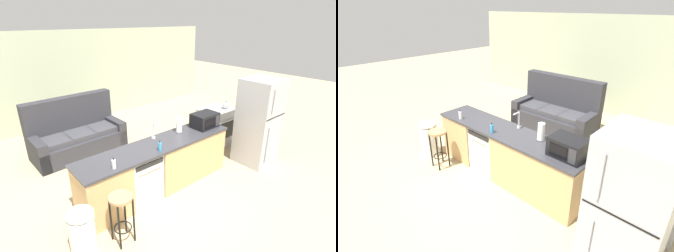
% 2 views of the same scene
% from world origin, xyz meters
% --- Properties ---
extents(ground_plane, '(24.00, 24.00, 0.00)m').
position_xyz_m(ground_plane, '(0.00, 0.00, 0.00)').
color(ground_plane, tan).
extents(wall_back, '(10.00, 0.06, 2.60)m').
position_xyz_m(wall_back, '(0.30, 4.20, 1.30)').
color(wall_back, '#A8B293').
rests_on(wall_back, ground_plane).
extents(kitchen_counter, '(2.94, 0.66, 0.90)m').
position_xyz_m(kitchen_counter, '(0.24, 0.00, 0.42)').
color(kitchen_counter, tan).
rests_on(kitchen_counter, ground_plane).
extents(dishwasher, '(0.58, 0.61, 0.84)m').
position_xyz_m(dishwasher, '(-0.25, -0.00, 0.42)').
color(dishwasher, white).
rests_on(dishwasher, ground_plane).
extents(stove_range, '(0.76, 0.68, 0.90)m').
position_xyz_m(stove_range, '(2.35, 0.55, 0.45)').
color(stove_range, '#B7B7BC').
rests_on(stove_range, ground_plane).
extents(refrigerator, '(0.72, 0.73, 1.79)m').
position_xyz_m(refrigerator, '(2.35, -0.55, 0.90)').
color(refrigerator, '#A8AAB2').
rests_on(refrigerator, ground_plane).
extents(microwave, '(0.50, 0.37, 0.28)m').
position_xyz_m(microwave, '(1.31, -0.00, 1.04)').
color(microwave, black).
rests_on(microwave, kitchen_counter).
extents(sink_faucet, '(0.07, 0.18, 0.30)m').
position_xyz_m(sink_faucet, '(0.22, 0.21, 1.03)').
color(sink_faucet, silver).
rests_on(sink_faucet, kitchen_counter).
extents(paper_towel_roll, '(0.14, 0.14, 0.28)m').
position_xyz_m(paper_towel_roll, '(0.75, 0.13, 1.04)').
color(paper_towel_roll, '#4C4C51').
rests_on(paper_towel_roll, kitchen_counter).
extents(soap_bottle, '(0.06, 0.06, 0.18)m').
position_xyz_m(soap_bottle, '(0.02, -0.21, 0.97)').
color(soap_bottle, '#338CCC').
rests_on(soap_bottle, kitchen_counter).
extents(dish_soap_bottle, '(0.06, 0.06, 0.18)m').
position_xyz_m(dish_soap_bottle, '(-0.82, -0.22, 0.97)').
color(dish_soap_bottle, silver).
rests_on(dish_soap_bottle, kitchen_counter).
extents(kettle, '(0.21, 0.17, 0.19)m').
position_xyz_m(kettle, '(2.52, 0.42, 0.99)').
color(kettle, '#B2B2B7').
rests_on(kettle, stove_range).
extents(bar_stool, '(0.32, 0.32, 0.74)m').
position_xyz_m(bar_stool, '(-0.98, -0.63, 0.54)').
color(bar_stool, tan).
rests_on(bar_stool, ground_plane).
extents(trash_bin, '(0.35, 0.35, 0.74)m').
position_xyz_m(trash_bin, '(-1.50, -0.53, 0.38)').
color(trash_bin, white).
rests_on(trash_bin, ground_plane).
extents(couch, '(2.03, 0.97, 1.27)m').
position_xyz_m(couch, '(-0.38, 2.35, 0.39)').
color(couch, '#2D2D33').
rests_on(couch, ground_plane).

